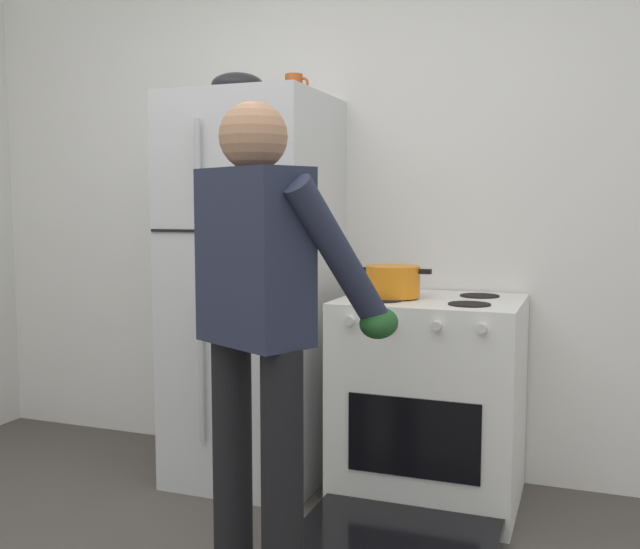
# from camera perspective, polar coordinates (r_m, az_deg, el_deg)

# --- Properties ---
(kitchen_wall_back) EXTENTS (6.00, 0.10, 2.70)m
(kitchen_wall_back) POSITION_cam_1_polar(r_m,az_deg,el_deg) (3.59, 3.40, 6.48)
(kitchen_wall_back) COLOR white
(kitchen_wall_back) RESTS_ON ground
(refrigerator) EXTENTS (0.68, 0.72, 1.78)m
(refrigerator) POSITION_cam_1_polar(r_m,az_deg,el_deg) (3.41, -5.14, -1.19)
(refrigerator) COLOR silver
(refrigerator) RESTS_ON ground
(stove_range) EXTENTS (0.76, 1.21, 0.89)m
(stove_range) POSITION_cam_1_polar(r_m,az_deg,el_deg) (3.21, 8.60, -9.96)
(stove_range) COLOR white
(stove_range) RESTS_ON ground
(person_cook) EXTENTS (0.63, 0.66, 1.60)m
(person_cook) POSITION_cam_1_polar(r_m,az_deg,el_deg) (2.27, -4.49, -3.05)
(person_cook) COLOR black
(person_cook) RESTS_ON ground
(red_pot) EXTENTS (0.33, 0.23, 0.13)m
(red_pot) POSITION_cam_1_polar(r_m,az_deg,el_deg) (3.12, 5.74, -0.53)
(red_pot) COLOR orange
(red_pot) RESTS_ON stove_range
(coffee_mug) EXTENTS (0.11, 0.08, 0.10)m
(coffee_mug) POSITION_cam_1_polar(r_m,az_deg,el_deg) (3.40, -2.03, 14.70)
(coffee_mug) COLOR #B24C1E
(coffee_mug) RESTS_ON refrigerator
(mixing_bowl) EXTENTS (0.24, 0.24, 0.11)m
(mixing_bowl) POSITION_cam_1_polar(r_m,az_deg,el_deg) (3.46, -6.51, 14.61)
(mixing_bowl) COLOR black
(mixing_bowl) RESTS_ON refrigerator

